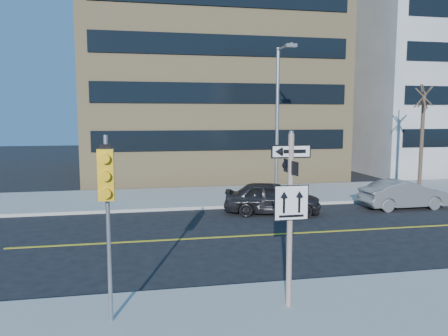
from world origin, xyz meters
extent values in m
plane|color=black|center=(0.00, 0.00, 0.00)|extent=(120.00, 120.00, 0.00)
cylinder|color=beige|center=(0.00, -2.50, 2.15)|extent=(0.13, 0.13, 4.00)
cylinder|color=gray|center=(0.00, -2.50, 4.18)|extent=(0.10, 0.10, 0.06)
cube|color=black|center=(0.00, -2.50, 3.75)|extent=(0.92, 0.03, 0.30)
cube|color=black|center=(0.00, -2.50, 3.40)|extent=(0.03, 0.92, 0.30)
cube|color=white|center=(0.00, -2.58, 2.60)|extent=(0.80, 0.03, 0.80)
cylinder|color=gray|center=(-4.00, -2.50, 2.15)|extent=(0.09, 0.09, 4.00)
cube|color=gold|center=(-4.00, -2.70, 3.35)|extent=(0.32, 0.22, 1.05)
sphere|color=#8C0705|center=(-4.00, -2.82, 3.70)|extent=(0.17, 0.17, 0.17)
sphere|color=black|center=(-4.00, -2.82, 3.35)|extent=(0.17, 0.17, 0.17)
sphere|color=black|center=(-4.00, -2.82, 3.00)|extent=(0.17, 0.17, 0.17)
imported|color=black|center=(2.68, 7.46, 0.76)|extent=(2.88, 4.77, 1.52)
imported|color=slate|center=(9.43, 7.40, 0.70)|extent=(1.58, 4.29, 1.40)
cylinder|color=gray|center=(4.00, 11.00, 4.15)|extent=(0.18, 0.18, 8.00)
cylinder|color=gray|center=(4.00, 10.00, 8.05)|extent=(0.10, 2.20, 0.10)
cube|color=gray|center=(4.00, 9.00, 7.95)|extent=(0.55, 0.30, 0.16)
cylinder|color=#3C2E23|center=(13.00, 11.30, 3.05)|extent=(0.22, 0.22, 5.80)
cube|color=tan|center=(2.00, 25.00, 9.00)|extent=(18.00, 18.00, 18.00)
cube|color=#A2A5A7|center=(24.00, 24.00, 7.50)|extent=(20.00, 16.00, 15.00)
camera|label=1|loc=(-3.30, -11.74, 4.53)|focal=35.00mm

